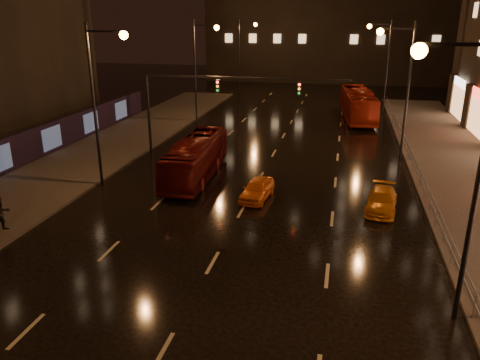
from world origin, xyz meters
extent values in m
plane|color=black|center=(0.00, 20.00, 0.00)|extent=(140.00, 140.00, 0.00)
cube|color=#38332D|center=(-13.50, 15.00, 0.07)|extent=(7.00, 70.00, 0.15)
cube|color=#38332D|center=(13.50, 15.00, 0.07)|extent=(7.00, 70.00, 0.15)
cylinder|color=black|center=(-9.60, 20.00, 3.10)|extent=(0.22, 0.22, 6.20)
cube|color=black|center=(-2.00, 20.00, 6.10)|extent=(15.20, 0.14, 0.14)
cube|color=black|center=(-4.00, 20.00, 5.45)|extent=(0.32, 0.18, 0.95)
cube|color=black|center=(2.00, 20.00, 5.45)|extent=(0.32, 0.18, 0.95)
sphere|color=#FF1E19|center=(-4.00, 19.88, 5.75)|extent=(0.18, 0.18, 0.18)
cylinder|color=black|center=(9.60, 2.00, 5.00)|extent=(0.18, 0.18, 10.00)
cube|color=black|center=(8.40, 2.00, 9.50)|extent=(2.40, 0.12, 0.12)
sphere|color=#FF9C32|center=(7.30, 2.00, 9.30)|extent=(0.50, 0.50, 0.50)
cylinder|color=#99999E|center=(10.20, 44.00, 0.65)|extent=(0.04, 0.04, 1.00)
cube|color=#99999E|center=(10.20, 18.00, 1.10)|extent=(0.05, 56.00, 0.05)
cube|color=#99999E|center=(10.20, 18.00, 0.70)|extent=(0.05, 56.00, 0.05)
imported|color=#570E0C|center=(-4.25, 15.05, 1.34)|extent=(2.69, 9.72, 2.68)
imported|color=#A22210|center=(6.62, 36.89, 1.59)|extent=(3.86, 11.61, 3.17)
imported|color=orange|center=(0.50, 12.00, 0.60)|extent=(1.83, 3.67, 1.20)
imported|color=orange|center=(7.62, 11.86, 0.57)|extent=(2.03, 4.06, 1.13)
imported|color=black|center=(-11.00, 4.59, 1.07)|extent=(0.98, 1.09, 1.85)
camera|label=1|loc=(5.17, -13.60, 10.27)|focal=35.00mm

